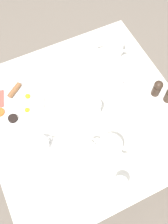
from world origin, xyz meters
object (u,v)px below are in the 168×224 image
object	(u,v)px
teacup_with_saucer_right	(41,145)
spoon_for_tea	(64,98)
water_glass_tall	(143,105)
water_glass_short	(119,186)
teapot_near	(112,49)
teapot_far	(109,148)
breakfast_plate	(15,105)
salt_grinder	(157,88)
teacup_with_saucer_left	(116,82)
wine_glass_spare	(94,108)
fork_by_plate	(70,60)
knife_by_plate	(56,193)
creamer_jug	(127,119)

from	to	relation	value
teacup_with_saucer_right	spoon_for_tea	world-z (taller)	teacup_with_saucer_right
water_glass_tall	water_glass_short	size ratio (longest dim) A/B	1.15
teapot_near	teapot_far	world-z (taller)	same
breakfast_plate	salt_grinder	distance (m)	0.74
teacup_with_saucer_left	wine_glass_spare	world-z (taller)	wine_glass_spare
salt_grinder	teapot_far	bearing A→B (deg)	25.54
teacup_with_saucer_right	water_glass_short	size ratio (longest dim) A/B	1.44
teapot_near	salt_grinder	size ratio (longest dim) A/B	1.57
breakfast_plate	water_glass_tall	bearing A→B (deg)	152.45
teacup_with_saucer_right	fork_by_plate	xyz separation A→B (m)	(-0.34, -0.42, -0.03)
teapot_near	teapot_far	xyz separation A→B (m)	(0.29, 0.51, 0.00)
teapot_far	wine_glass_spare	world-z (taller)	teapot_far
knife_by_plate	spoon_for_tea	xyz separation A→B (m)	(-0.23, -0.43, 0.00)
teacup_with_saucer_left	teacup_with_saucer_right	world-z (taller)	same
teacup_with_saucer_left	fork_by_plate	distance (m)	0.30
water_glass_tall	knife_by_plate	distance (m)	0.60
fork_by_plate	knife_by_plate	world-z (taller)	same
water_glass_tall	spoon_for_tea	distance (m)	0.41
teacup_with_saucer_right	water_glass_short	xyz separation A→B (m)	(-0.24, 0.33, 0.02)
breakfast_plate	teacup_with_saucer_left	bearing A→B (deg)	168.02
teacup_with_saucer_right	creamer_jug	xyz separation A→B (m)	(-0.43, 0.05, 0.00)
teacup_with_saucer_left	fork_by_plate	bearing A→B (deg)	-59.33
water_glass_short	creamer_jug	world-z (taller)	water_glass_short
teapot_far	creamer_jug	distance (m)	0.19
water_glass_tall	teapot_far	bearing A→B (deg)	25.97
teacup_with_saucer_left	wine_glass_spare	distance (m)	0.21
teapot_near	teacup_with_saucer_left	world-z (taller)	teapot_near
water_glass_short	wine_glass_spare	size ratio (longest dim) A/B	1.07
teapot_near	creamer_jug	xyz separation A→B (m)	(0.13, 0.40, -0.03)
creamer_jug	teapot_near	bearing A→B (deg)	-108.38
breakfast_plate	teapot_near	xyz separation A→B (m)	(-0.61, -0.08, 0.05)
teapot_far	water_glass_short	distance (m)	0.17
teapot_near	water_glass_tall	distance (m)	0.38
breakfast_plate	teacup_with_saucer_left	xyz separation A→B (m)	(-0.54, 0.11, 0.02)
teacup_with_saucer_left	knife_by_plate	xyz separation A→B (m)	(0.51, 0.39, -0.03)
water_glass_tall	wine_glass_spare	distance (m)	0.25
teacup_with_saucer_left	salt_grinder	distance (m)	0.22
breakfast_plate	salt_grinder	world-z (taller)	salt_grinder
wine_glass_spare	fork_by_plate	bearing A→B (deg)	-94.29
teapot_near	fork_by_plate	bearing A→B (deg)	-156.95
breakfast_plate	creamer_jug	distance (m)	0.58
breakfast_plate	teapot_far	bearing A→B (deg)	126.62
breakfast_plate	teacup_with_saucer_left	world-z (taller)	teacup_with_saucer_left
fork_by_plate	spoon_for_tea	xyz separation A→B (m)	(0.13, 0.22, 0.00)
teacup_with_saucer_left	breakfast_plate	bearing A→B (deg)	-11.98
wine_glass_spare	knife_by_plate	bearing A→B (deg)	41.30
teacup_with_saucer_left	salt_grinder	xyz separation A→B (m)	(-0.16, 0.14, 0.03)
fork_by_plate	spoon_for_tea	bearing A→B (deg)	58.82
teacup_with_saucer_left	water_glass_tall	distance (m)	0.20
water_glass_short	fork_by_plate	xyz separation A→B (m)	(-0.10, -0.75, -0.05)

